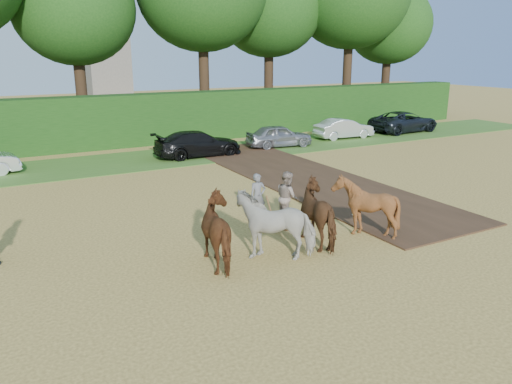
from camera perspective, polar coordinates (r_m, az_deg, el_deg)
The scene contains 7 objects.
ground at distance 16.28m, azimuth 14.82°, elevation -4.27°, with size 120.00×120.00×0.00m, color gold.
earth_strip at distance 22.40m, azimuth 5.38°, elevation 1.74°, with size 4.50×17.00×0.05m, color #472D1C.
grass_verge at distance 27.70m, azimuth -5.37°, elevation 4.44°, with size 50.00×5.00×0.03m, color #38601E.
hedgerow at distance 31.60m, azimuth -8.74°, elevation 8.46°, with size 46.00×1.60×3.00m, color #14380F.
spectator_near at distance 16.25m, azimuth 3.60°, elevation -0.60°, with size 0.84×0.65×1.72m, color #B4A08D.
plough_team at distance 14.17m, azimuth 4.91°, elevation -2.91°, with size 6.15×4.28×1.84m.
parked_cars at distance 29.94m, azimuth 3.28°, elevation 6.64°, with size 31.22×3.20×1.43m.
Camera 1 is at (-10.75, -10.95, 5.45)m, focal length 35.00 mm.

